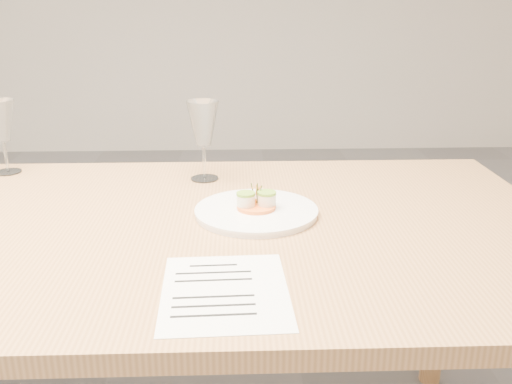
{
  "coord_description": "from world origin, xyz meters",
  "views": [
    {
      "loc": [
        0.45,
        -1.21,
        1.24
      ],
      "look_at": [
        0.5,
        0.06,
        0.8
      ],
      "focal_mm": 40.0,
      "sensor_mm": 36.0,
      "label": 1
    }
  ],
  "objects_px": {
    "dining_table": "(41,252)",
    "wine_glass_1": "(1,122)",
    "recipe_sheet": "(225,291)",
    "wine_glass_2": "(203,125)",
    "dinner_plate": "(256,210)"
  },
  "relations": [
    {
      "from": "dining_table",
      "to": "wine_glass_1",
      "type": "distance_m",
      "value": 0.51
    },
    {
      "from": "recipe_sheet",
      "to": "wine_glass_2",
      "type": "xyz_separation_m",
      "value": [
        -0.07,
        0.65,
        0.15
      ]
    },
    {
      "from": "recipe_sheet",
      "to": "wine_glass_1",
      "type": "relative_size",
      "value": 1.35
    },
    {
      "from": "dining_table",
      "to": "wine_glass_2",
      "type": "relative_size",
      "value": 10.89
    },
    {
      "from": "wine_glass_2",
      "to": "wine_glass_1",
      "type": "bearing_deg",
      "value": 171.68
    },
    {
      "from": "wine_glass_2",
      "to": "dinner_plate",
      "type": "bearing_deg",
      "value": -64.36
    },
    {
      "from": "dining_table",
      "to": "wine_glass_2",
      "type": "distance_m",
      "value": 0.53
    },
    {
      "from": "dining_table",
      "to": "dinner_plate",
      "type": "bearing_deg",
      "value": 4.88
    },
    {
      "from": "recipe_sheet",
      "to": "wine_glass_1",
      "type": "xyz_separation_m",
      "value": [
        -0.64,
        0.73,
        0.15
      ]
    },
    {
      "from": "wine_glass_1",
      "to": "dining_table",
      "type": "bearing_deg",
      "value": -62.32
    },
    {
      "from": "dining_table",
      "to": "recipe_sheet",
      "type": "bearing_deg",
      "value": -37.01
    },
    {
      "from": "dinner_plate",
      "to": "recipe_sheet",
      "type": "distance_m",
      "value": 0.37
    },
    {
      "from": "dining_table",
      "to": "wine_glass_2",
      "type": "xyz_separation_m",
      "value": [
        0.36,
        0.32,
        0.22
      ]
    },
    {
      "from": "wine_glass_1",
      "to": "wine_glass_2",
      "type": "relative_size",
      "value": 0.96
    },
    {
      "from": "recipe_sheet",
      "to": "wine_glass_2",
      "type": "relative_size",
      "value": 1.3
    }
  ]
}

